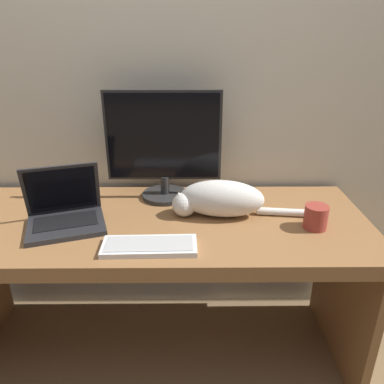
% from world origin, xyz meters
% --- Properties ---
extents(wall_back, '(6.40, 0.06, 2.60)m').
position_xyz_m(wall_back, '(0.00, 0.75, 1.30)').
color(wall_back, beige).
rests_on(wall_back, ground_plane).
extents(desk, '(1.79, 0.69, 0.73)m').
position_xyz_m(desk, '(0.00, 0.34, 0.59)').
color(desk, olive).
rests_on(desk, ground_plane).
extents(monitor, '(0.51, 0.21, 0.49)m').
position_xyz_m(monitor, '(0.04, 0.57, 0.97)').
color(monitor, '#282828').
rests_on(monitor, desk).
extents(laptop, '(0.35, 0.31, 0.24)m').
position_xyz_m(laptop, '(-0.34, 0.30, 0.77)').
color(laptop, '#232326').
rests_on(laptop, desk).
extents(external_keyboard, '(0.34, 0.14, 0.02)m').
position_xyz_m(external_keyboard, '(0.01, 0.12, 0.74)').
color(external_keyboard, white).
rests_on(external_keyboard, desk).
extents(cat, '(0.57, 0.19, 0.15)m').
position_xyz_m(cat, '(0.28, 0.38, 0.80)').
color(cat, silver).
rests_on(cat, desk).
extents(coffee_mug, '(0.09, 0.09, 0.10)m').
position_xyz_m(coffee_mug, '(0.65, 0.27, 0.77)').
color(coffee_mug, '#9E382D').
rests_on(coffee_mug, desk).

